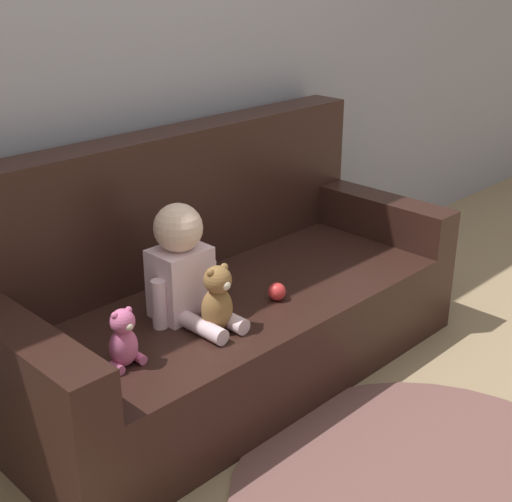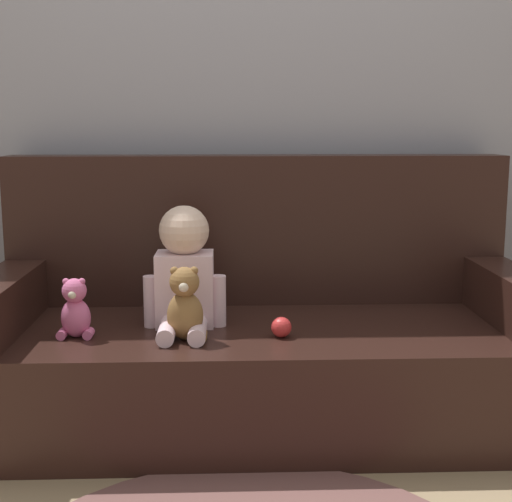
{
  "view_description": "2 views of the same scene",
  "coord_description": "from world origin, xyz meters",
  "px_view_note": "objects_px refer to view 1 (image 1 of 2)",
  "views": [
    {
      "loc": [
        -1.77,
        -1.89,
        1.64
      ],
      "look_at": [
        0.06,
        -0.07,
        0.56
      ],
      "focal_mm": 50.0,
      "sensor_mm": 36.0,
      "label": 1
    },
    {
      "loc": [
        -0.11,
        -2.54,
        1.1
      ],
      "look_at": [
        -0.02,
        -0.07,
        0.66
      ],
      "focal_mm": 50.0,
      "sensor_mm": 36.0,
      "label": 2
    }
  ],
  "objects_px": {
    "teddy_bear_brown": "(218,301)",
    "plush_toy_side": "(123,340)",
    "toy_ball": "(277,292)",
    "couch": "(220,297)",
    "person_baby": "(183,268)"
  },
  "relations": [
    {
      "from": "teddy_bear_brown",
      "to": "couch",
      "type": "bearing_deg",
      "value": 46.87
    },
    {
      "from": "couch",
      "to": "teddy_bear_brown",
      "type": "xyz_separation_m",
      "value": [
        -0.26,
        -0.28,
        0.18
      ]
    },
    {
      "from": "teddy_bear_brown",
      "to": "plush_toy_side",
      "type": "bearing_deg",
      "value": 173.64
    },
    {
      "from": "person_baby",
      "to": "teddy_bear_brown",
      "type": "relative_size",
      "value": 1.72
    },
    {
      "from": "couch",
      "to": "person_baby",
      "type": "height_order",
      "value": "couch"
    },
    {
      "from": "teddy_bear_brown",
      "to": "plush_toy_side",
      "type": "height_order",
      "value": "teddy_bear_brown"
    },
    {
      "from": "person_baby",
      "to": "plush_toy_side",
      "type": "xyz_separation_m",
      "value": [
        -0.37,
        -0.13,
        -0.1
      ]
    },
    {
      "from": "couch",
      "to": "plush_toy_side",
      "type": "xyz_separation_m",
      "value": [
        -0.64,
        -0.24,
        0.16
      ]
    },
    {
      "from": "couch",
      "to": "toy_ball",
      "type": "bearing_deg",
      "value": -76.48
    },
    {
      "from": "person_baby",
      "to": "teddy_bear_brown",
      "type": "distance_m",
      "value": 0.19
    },
    {
      "from": "person_baby",
      "to": "couch",
      "type": "bearing_deg",
      "value": 21.53
    },
    {
      "from": "couch",
      "to": "plush_toy_side",
      "type": "height_order",
      "value": "couch"
    },
    {
      "from": "teddy_bear_brown",
      "to": "toy_ball",
      "type": "bearing_deg",
      "value": 3.02
    },
    {
      "from": "plush_toy_side",
      "to": "toy_ball",
      "type": "distance_m",
      "value": 0.71
    },
    {
      "from": "couch",
      "to": "person_baby",
      "type": "xyz_separation_m",
      "value": [
        -0.27,
        -0.11,
        0.25
      ]
    }
  ]
}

